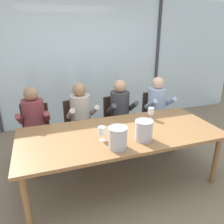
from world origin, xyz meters
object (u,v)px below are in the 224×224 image
at_px(chair_right_of_center, 155,113).
at_px(person_beige_jumper, 82,116).
at_px(person_charcoal_jacket, 121,111).
at_px(dining_table, 121,136).
at_px(chair_center, 117,117).
at_px(chair_near_curtain, 36,128).
at_px(person_maroon_top, 34,122).
at_px(wine_glass_by_left_taster, 151,111).
at_px(ice_bucket_primary, 118,137).
at_px(person_pale_blue_shirt, 159,107).
at_px(chair_left_of_center, 78,123).
at_px(wine_glass_near_bucket, 102,131).
at_px(ice_bucket_secondary, 144,130).

distance_m(chair_right_of_center, person_beige_jumper, 1.41).
bearing_deg(person_charcoal_jacket, dining_table, -111.58).
relative_size(dining_table, chair_center, 2.88).
relative_size(chair_near_curtain, person_maroon_top, 0.74).
relative_size(chair_near_curtain, wine_glass_by_left_taster, 5.13).
xyz_separation_m(dining_table, ice_bucket_primary, (-0.18, -0.36, 0.19)).
height_order(dining_table, person_beige_jumper, person_beige_jumper).
relative_size(dining_table, wine_glass_by_left_taster, 14.77).
xyz_separation_m(person_maroon_top, person_beige_jumper, (0.72, 0.00, 0.00)).
distance_m(person_pale_blue_shirt, wine_glass_by_left_taster, 0.75).
relative_size(person_pale_blue_shirt, ice_bucket_primary, 4.81).
bearing_deg(chair_center, person_charcoal_jacket, -90.94).
distance_m(chair_right_of_center, person_maroon_top, 2.12).
distance_m(chair_center, chair_right_of_center, 0.74).
height_order(chair_left_of_center, wine_glass_by_left_taster, wine_glass_by_left_taster).
bearing_deg(wine_glass_near_bucket, person_pale_blue_shirt, 35.79).
relative_size(ice_bucket_primary, wine_glass_near_bucket, 1.45).
bearing_deg(chair_center, chair_right_of_center, -7.80).
xyz_separation_m(person_pale_blue_shirt, wine_glass_by_left_taster, (-0.47, -0.56, 0.17)).
height_order(chair_near_curtain, chair_left_of_center, same).
relative_size(chair_near_curtain, person_beige_jumper, 0.74).
xyz_separation_m(chair_near_curtain, wine_glass_near_bucket, (0.76, -1.12, 0.34)).
height_order(chair_near_curtain, wine_glass_by_left_taster, wine_glass_by_left_taster).
relative_size(person_charcoal_jacket, ice_bucket_secondary, 4.91).
bearing_deg(chair_left_of_center, person_maroon_top, -169.82).
xyz_separation_m(dining_table, person_pale_blue_shirt, (1.04, 0.83, 0.01)).
bearing_deg(person_beige_jumper, ice_bucket_primary, -87.26).
bearing_deg(person_maroon_top, chair_near_curtain, 92.38).
bearing_deg(wine_glass_near_bucket, person_maroon_top, 128.62).
height_order(dining_table, person_pale_blue_shirt, person_pale_blue_shirt).
xyz_separation_m(dining_table, chair_right_of_center, (1.05, 0.97, -0.16)).
bearing_deg(ice_bucket_primary, chair_center, 70.05).
distance_m(person_charcoal_jacket, ice_bucket_secondary, 1.13).
distance_m(dining_table, ice_bucket_primary, 0.45).
height_order(ice_bucket_primary, wine_glass_near_bucket, ice_bucket_primary).
bearing_deg(wine_glass_by_left_taster, person_beige_jumper, 148.39).
distance_m(dining_table, wine_glass_near_bucket, 0.37).
bearing_deg(person_pale_blue_shirt, chair_left_of_center, 172.32).
distance_m(person_maroon_top, person_pale_blue_shirt, 2.09).
height_order(person_charcoal_jacket, ice_bucket_secondary, person_charcoal_jacket).
height_order(chair_right_of_center, wine_glass_near_bucket, wine_glass_near_bucket).
height_order(chair_left_of_center, person_charcoal_jacket, person_charcoal_jacket).
relative_size(chair_right_of_center, person_charcoal_jacket, 0.74).
bearing_deg(dining_table, chair_near_curtain, 136.84).
bearing_deg(person_maroon_top, chair_center, 9.14).
height_order(dining_table, ice_bucket_primary, ice_bucket_primary).
xyz_separation_m(chair_right_of_center, person_beige_jumper, (-1.39, -0.14, 0.17)).
height_order(chair_near_curtain, person_charcoal_jacket, person_charcoal_jacket).
xyz_separation_m(chair_center, person_charcoal_jacket, (0.02, -0.16, 0.17)).
relative_size(wine_glass_by_left_taster, wine_glass_near_bucket, 1.00).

